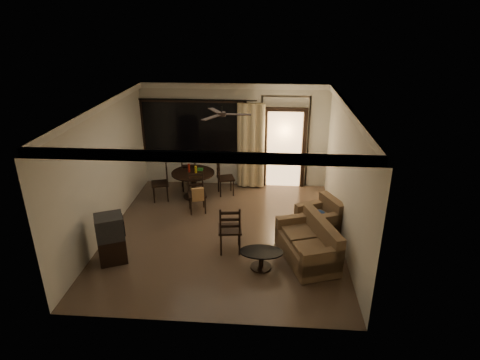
# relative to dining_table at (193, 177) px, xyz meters

# --- Properties ---
(ground) EXTENTS (5.50, 5.50, 0.00)m
(ground) POSITION_rel_dining_table_xyz_m (0.99, -1.81, -0.54)
(ground) COLOR #7F6651
(ground) RESTS_ON ground
(room_shell) EXTENTS (5.50, 6.70, 5.50)m
(room_shell) POSITION_rel_dining_table_xyz_m (1.58, -0.04, 1.29)
(room_shell) COLOR beige
(room_shell) RESTS_ON ground
(dining_table) EXTENTS (1.10, 1.10, 0.91)m
(dining_table) POSITION_rel_dining_table_xyz_m (0.00, 0.00, 0.00)
(dining_table) COLOR black
(dining_table) RESTS_ON ground
(dining_chair_west) EXTENTS (0.52, 0.52, 0.95)m
(dining_chair_west) POSITION_rel_dining_table_xyz_m (-0.80, -0.24, -0.26)
(dining_chair_west) COLOR black
(dining_chair_west) RESTS_ON ground
(dining_chair_east) EXTENTS (0.52, 0.52, 0.95)m
(dining_chair_east) POSITION_rel_dining_table_xyz_m (0.80, 0.23, -0.26)
(dining_chair_east) COLOR black
(dining_chair_east) RESTS_ON ground
(dining_chair_south) EXTENTS (0.52, 0.56, 0.95)m
(dining_chair_south) POSITION_rel_dining_table_xyz_m (0.24, -0.82, -0.24)
(dining_chair_south) COLOR black
(dining_chair_south) RESTS_ON ground
(dining_chair_north) EXTENTS (0.52, 0.52, 0.95)m
(dining_chair_north) POSITION_rel_dining_table_xyz_m (-0.22, 0.47, -0.26)
(dining_chair_north) COLOR black
(dining_chair_north) RESTS_ON ground
(tv_cabinet) EXTENTS (0.65, 0.63, 0.97)m
(tv_cabinet) POSITION_rel_dining_table_xyz_m (-1.04, -3.01, -0.06)
(tv_cabinet) COLOR black
(tv_cabinet) RESTS_ON ground
(sofa) EXTENTS (1.22, 1.66, 0.80)m
(sofa) POSITION_rel_dining_table_xyz_m (2.76, -2.69, -0.23)
(sofa) COLOR #4A3022
(sofa) RESTS_ON ground
(armchair) EXTENTS (1.05, 1.05, 0.79)m
(armchair) POSITION_rel_dining_table_xyz_m (3.08, -1.68, -0.22)
(armchair) COLOR #4A3022
(armchair) RESTS_ON ground
(coffee_table) EXTENTS (0.82, 0.49, 0.36)m
(coffee_table) POSITION_rel_dining_table_xyz_m (1.83, -3.03, -0.31)
(coffee_table) COLOR black
(coffee_table) RESTS_ON ground
(side_chair) EXTENTS (0.51, 0.51, 1.03)m
(side_chair) POSITION_rel_dining_table_xyz_m (1.19, -2.49, -0.24)
(side_chair) COLOR black
(side_chair) RESTS_ON ground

